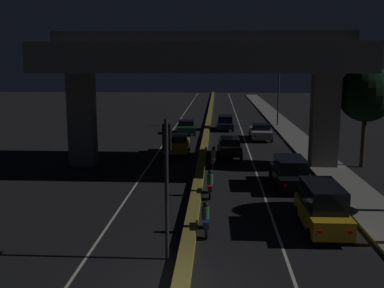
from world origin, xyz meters
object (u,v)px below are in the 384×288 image
object	(u,v)px
car_black_third	(230,146)
motorcycle_blue_filtering_near	(205,220)
car_taxi_yellow_lead_oncoming	(177,144)
traffic_light_left_of_median	(167,165)
car_silver_fourth	(261,132)
motorcycle_red_filtering_mid	(210,185)
street_lamp	(277,83)
motorcycle_white_filtering_far	(213,158)
car_taxi_yellow_lead	(322,207)
car_dark_blue_fifth	(225,122)
car_dark_green_second_oncoming	(186,127)
car_black_second	(290,172)

from	to	relation	value
car_black_third	motorcycle_blue_filtering_near	xyz separation A→B (m)	(-1.44, -16.31, -0.20)
motorcycle_blue_filtering_near	car_taxi_yellow_lead_oncoming	bearing A→B (deg)	5.26
traffic_light_left_of_median	car_silver_fourth	size ratio (longest dim) A/B	1.13
motorcycle_blue_filtering_near	motorcycle_red_filtering_mid	world-z (taller)	motorcycle_red_filtering_mid
street_lamp	motorcycle_white_filtering_far	world-z (taller)	street_lamp
car_taxi_yellow_lead	car_silver_fourth	bearing A→B (deg)	0.38
car_taxi_yellow_lead	car_dark_blue_fifth	size ratio (longest dim) A/B	1.02
street_lamp	car_black_third	bearing A→B (deg)	-108.08
car_silver_fourth	car_dark_green_second_oncoming	bearing A→B (deg)	67.54
traffic_light_left_of_median	car_taxi_yellow_lead	size ratio (longest dim) A/B	1.24
car_black_second	motorcycle_red_filtering_mid	size ratio (longest dim) A/B	2.53
car_taxi_yellow_lead	car_dark_blue_fifth	world-z (taller)	car_taxi_yellow_lead
car_taxi_yellow_lead_oncoming	car_black_third	bearing A→B (deg)	76.62
car_dark_green_second_oncoming	car_silver_fourth	bearing A→B (deg)	63.95
motorcycle_blue_filtering_near	motorcycle_white_filtering_far	distance (m)	12.56
car_black_third	car_dark_blue_fifth	xyz separation A→B (m)	(-0.11, 14.37, 0.02)
car_taxi_yellow_lead	motorcycle_red_filtering_mid	distance (m)	6.92
car_dark_blue_fifth	car_black_third	bearing A→B (deg)	-178.56
car_dark_green_second_oncoming	motorcycle_red_filtering_mid	world-z (taller)	motorcycle_red_filtering_mid
traffic_light_left_of_median	car_dark_blue_fifth	world-z (taller)	traffic_light_left_of_median
traffic_light_left_of_median	car_dark_green_second_oncoming	world-z (taller)	traffic_light_left_of_median
car_black_second	street_lamp	bearing A→B (deg)	-6.05
street_lamp	motorcycle_red_filtering_mid	xyz separation A→B (m)	(-7.08, -28.38, -4.33)
motorcycle_blue_filtering_near	car_black_second	bearing A→B (deg)	-35.50
car_dark_green_second_oncoming	car_black_third	bearing A→B (deg)	17.67
motorcycle_red_filtering_mid	motorcycle_white_filtering_far	distance (m)	7.05
car_dark_blue_fifth	motorcycle_white_filtering_far	distance (m)	18.16
car_black_third	car_taxi_yellow_lead_oncoming	size ratio (longest dim) A/B	1.12
motorcycle_red_filtering_mid	motorcycle_white_filtering_far	bearing A→B (deg)	-0.35
car_taxi_yellow_lead	motorcycle_blue_filtering_near	bearing A→B (deg)	97.17
car_black_third	motorcycle_white_filtering_far	distance (m)	3.95
street_lamp	car_silver_fourth	bearing A→B (deg)	-105.35
car_black_second	car_silver_fourth	world-z (taller)	car_black_second
traffic_light_left_of_median	motorcycle_white_filtering_far	world-z (taller)	traffic_light_left_of_median
car_silver_fourth	motorcycle_blue_filtering_near	world-z (taller)	car_silver_fourth
car_taxi_yellow_lead	car_dark_blue_fifth	distance (m)	30.22
car_taxi_yellow_lead	motorcycle_blue_filtering_near	distance (m)	5.11
traffic_light_left_of_median	car_taxi_yellow_lead_oncoming	xyz separation A→B (m)	(-1.41, 19.75, -2.78)
car_dark_green_second_oncoming	traffic_light_left_of_median	bearing A→B (deg)	0.15
car_dark_green_second_oncoming	motorcycle_blue_filtering_near	distance (m)	27.88
car_dark_blue_fifth	motorcycle_red_filtering_mid	xyz separation A→B (m)	(-1.23, -25.18, -0.19)
car_taxi_yellow_lead_oncoming	motorcycle_white_filtering_far	distance (m)	5.50
traffic_light_left_of_median	motorcycle_blue_filtering_near	distance (m)	4.15
street_lamp	car_black_second	size ratio (longest dim) A/B	1.79
motorcycle_white_filtering_far	car_silver_fourth	bearing A→B (deg)	-16.34
car_black_third	traffic_light_left_of_median	bearing A→B (deg)	170.44
street_lamp	car_taxi_yellow_lead	xyz separation A→B (m)	(-2.13, -33.19, -3.90)
traffic_light_left_of_median	car_taxi_yellow_lead_oncoming	world-z (taller)	traffic_light_left_of_median
car_dark_green_second_oncoming	motorcycle_blue_filtering_near	bearing A→B (deg)	3.15
car_black_third	motorcycle_blue_filtering_near	world-z (taller)	car_black_third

